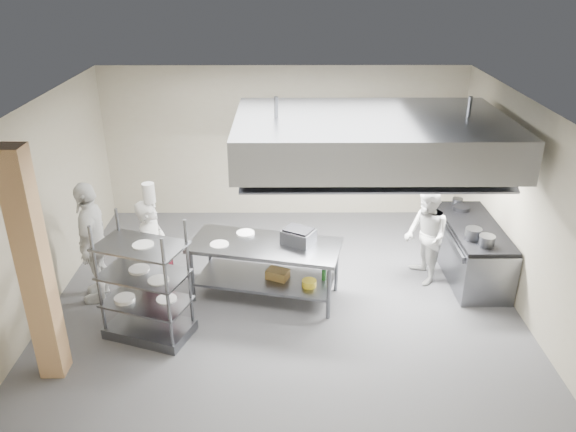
{
  "coord_description": "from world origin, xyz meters",
  "views": [
    {
      "loc": [
        0.03,
        -7.61,
        4.8
      ],
      "look_at": [
        0.07,
        0.2,
        1.21
      ],
      "focal_mm": 35.0,
      "sensor_mm": 36.0,
      "label": 1
    }
  ],
  "objects_px": {
    "chef_line": "(426,236)",
    "stockpot": "(473,234)",
    "island": "(265,270)",
    "pass_rack": "(144,281)",
    "cooking_range": "(471,251)",
    "chef_plating": "(93,242)",
    "chef_head": "(154,255)",
    "griddle": "(298,237)"
  },
  "relations": [
    {
      "from": "chef_line",
      "to": "stockpot",
      "type": "bearing_deg",
      "value": 55.38
    },
    {
      "from": "island",
      "to": "pass_rack",
      "type": "bearing_deg",
      "value": -135.59
    },
    {
      "from": "island",
      "to": "cooking_range",
      "type": "xyz_separation_m",
      "value": [
        3.36,
        0.65,
        -0.04
      ]
    },
    {
      "from": "chef_plating",
      "to": "chef_head",
      "type": "bearing_deg",
      "value": 70.15
    },
    {
      "from": "griddle",
      "to": "stockpot",
      "type": "bearing_deg",
      "value": 33.64
    },
    {
      "from": "chef_line",
      "to": "griddle",
      "type": "height_order",
      "value": "chef_line"
    },
    {
      "from": "chef_plating",
      "to": "chef_line",
      "type": "bearing_deg",
      "value": 89.24
    },
    {
      "from": "chef_plating",
      "to": "pass_rack",
      "type": "bearing_deg",
      "value": 39.37
    },
    {
      "from": "chef_head",
      "to": "chef_line",
      "type": "distance_m",
      "value": 4.21
    },
    {
      "from": "chef_line",
      "to": "chef_plating",
      "type": "relative_size",
      "value": 0.84
    },
    {
      "from": "chef_line",
      "to": "chef_head",
      "type": "bearing_deg",
      "value": -89.67
    },
    {
      "from": "chef_head",
      "to": "chef_plating",
      "type": "height_order",
      "value": "chef_plating"
    },
    {
      "from": "island",
      "to": "chef_line",
      "type": "height_order",
      "value": "chef_line"
    },
    {
      "from": "stockpot",
      "to": "chef_plating",
      "type": "bearing_deg",
      "value": -178.17
    },
    {
      "from": "pass_rack",
      "to": "chef_line",
      "type": "height_order",
      "value": "pass_rack"
    },
    {
      "from": "chef_line",
      "to": "griddle",
      "type": "xyz_separation_m",
      "value": [
        -2.03,
        -0.46,
        0.22
      ]
    },
    {
      "from": "pass_rack",
      "to": "stockpot",
      "type": "bearing_deg",
      "value": 33.0
    },
    {
      "from": "chef_head",
      "to": "chef_plating",
      "type": "relative_size",
      "value": 0.9
    },
    {
      "from": "island",
      "to": "chef_line",
      "type": "xyz_separation_m",
      "value": [
        2.53,
        0.47,
        0.34
      ]
    },
    {
      "from": "island",
      "to": "pass_rack",
      "type": "relative_size",
      "value": 1.3
    },
    {
      "from": "stockpot",
      "to": "griddle",
      "type": "bearing_deg",
      "value": -176.57
    },
    {
      "from": "chef_head",
      "to": "griddle",
      "type": "distance_m",
      "value": 2.14
    },
    {
      "from": "pass_rack",
      "to": "griddle",
      "type": "bearing_deg",
      "value": 44.66
    },
    {
      "from": "island",
      "to": "chef_line",
      "type": "distance_m",
      "value": 2.6
    },
    {
      "from": "chef_head",
      "to": "stockpot",
      "type": "height_order",
      "value": "chef_head"
    },
    {
      "from": "island",
      "to": "stockpot",
      "type": "xyz_separation_m",
      "value": [
        3.17,
        0.17,
        0.53
      ]
    },
    {
      "from": "island",
      "to": "chef_head",
      "type": "height_order",
      "value": "chef_head"
    },
    {
      "from": "chef_line",
      "to": "pass_rack",
      "type": "bearing_deg",
      "value": -80.2
    },
    {
      "from": "chef_head",
      "to": "stockpot",
      "type": "xyz_separation_m",
      "value": [
        4.79,
        0.42,
        0.13
      ]
    },
    {
      "from": "chef_head",
      "to": "chef_line",
      "type": "bearing_deg",
      "value": -72.17
    },
    {
      "from": "island",
      "to": "cooking_range",
      "type": "bearing_deg",
      "value": 23.92
    },
    {
      "from": "chef_line",
      "to": "island",
      "type": "bearing_deg",
      "value": -88.94
    },
    {
      "from": "chef_plating",
      "to": "cooking_range",
      "type": "bearing_deg",
      "value": 90.19
    },
    {
      "from": "chef_plating",
      "to": "griddle",
      "type": "distance_m",
      "value": 3.07
    },
    {
      "from": "griddle",
      "to": "chef_plating",
      "type": "bearing_deg",
      "value": -149.37
    },
    {
      "from": "chef_head",
      "to": "chef_plating",
      "type": "bearing_deg",
      "value": 84.35
    },
    {
      "from": "island",
      "to": "cooking_range",
      "type": "distance_m",
      "value": 3.42
    },
    {
      "from": "griddle",
      "to": "cooking_range",
      "type": "bearing_deg",
      "value": 42.78
    },
    {
      "from": "cooking_range",
      "to": "stockpot",
      "type": "height_order",
      "value": "stockpot"
    },
    {
      "from": "pass_rack",
      "to": "chef_line",
      "type": "relative_size",
      "value": 1.08
    },
    {
      "from": "pass_rack",
      "to": "island",
      "type": "bearing_deg",
      "value": 50.93
    },
    {
      "from": "pass_rack",
      "to": "chef_plating",
      "type": "height_order",
      "value": "chef_plating"
    }
  ]
}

